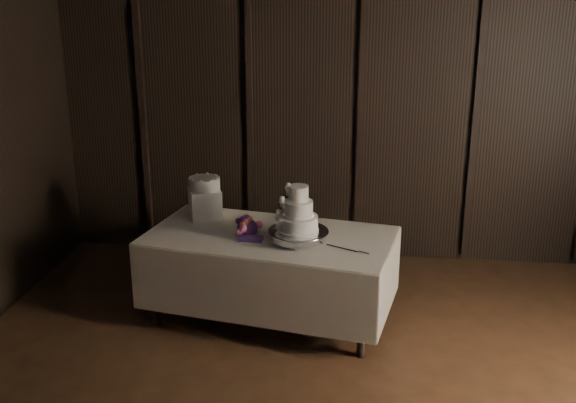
{
  "coord_description": "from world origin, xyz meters",
  "views": [
    {
      "loc": [
        0.03,
        -3.08,
        2.72
      ],
      "look_at": [
        -0.55,
        1.99,
        1.05
      ],
      "focal_mm": 42.0,
      "sensor_mm": 36.0,
      "label": 1
    }
  ],
  "objects_px": {
    "small_cake": "(204,184)",
    "box_pedestal": "(205,203)",
    "wedding_cake": "(295,214)",
    "cake_stand": "(298,236)",
    "bouquet": "(247,227)",
    "display_table": "(270,273)"
  },
  "relations": [
    {
      "from": "cake_stand",
      "to": "wedding_cake",
      "type": "height_order",
      "value": "wedding_cake"
    },
    {
      "from": "wedding_cake",
      "to": "small_cake",
      "type": "xyz_separation_m",
      "value": [
        -0.84,
        0.51,
        0.07
      ]
    },
    {
      "from": "cake_stand",
      "to": "bouquet",
      "type": "xyz_separation_m",
      "value": [
        -0.43,
        0.1,
        0.02
      ]
    },
    {
      "from": "display_table",
      "to": "cake_stand",
      "type": "relative_size",
      "value": 4.44
    },
    {
      "from": "wedding_cake",
      "to": "box_pedestal",
      "type": "height_order",
      "value": "wedding_cake"
    },
    {
      "from": "display_table",
      "to": "box_pedestal",
      "type": "relative_size",
      "value": 8.27
    },
    {
      "from": "cake_stand",
      "to": "wedding_cake",
      "type": "relative_size",
      "value": 1.3
    },
    {
      "from": "box_pedestal",
      "to": "cake_stand",
      "type": "bearing_deg",
      "value": -29.64
    },
    {
      "from": "wedding_cake",
      "to": "bouquet",
      "type": "relative_size",
      "value": 0.92
    },
    {
      "from": "cake_stand",
      "to": "small_cake",
      "type": "xyz_separation_m",
      "value": [
        -0.86,
        0.49,
        0.26
      ]
    },
    {
      "from": "box_pedestal",
      "to": "bouquet",
      "type": "bearing_deg",
      "value": -41.96
    },
    {
      "from": "bouquet",
      "to": "display_table",
      "type": "bearing_deg",
      "value": 7.12
    },
    {
      "from": "small_cake",
      "to": "bouquet",
      "type": "bearing_deg",
      "value": -41.96
    },
    {
      "from": "small_cake",
      "to": "display_table",
      "type": "bearing_deg",
      "value": -30.88
    },
    {
      "from": "bouquet",
      "to": "cake_stand",
      "type": "bearing_deg",
      "value": -13.08
    },
    {
      "from": "small_cake",
      "to": "box_pedestal",
      "type": "bearing_deg",
      "value": 0.0
    },
    {
      "from": "display_table",
      "to": "wedding_cake",
      "type": "distance_m",
      "value": 0.63
    },
    {
      "from": "wedding_cake",
      "to": "small_cake",
      "type": "distance_m",
      "value": 0.98
    },
    {
      "from": "wedding_cake",
      "to": "box_pedestal",
      "type": "relative_size",
      "value": 1.43
    },
    {
      "from": "wedding_cake",
      "to": "small_cake",
      "type": "relative_size",
      "value": 1.38
    },
    {
      "from": "cake_stand",
      "to": "wedding_cake",
      "type": "distance_m",
      "value": 0.19
    },
    {
      "from": "cake_stand",
      "to": "wedding_cake",
      "type": "xyz_separation_m",
      "value": [
        -0.03,
        -0.02,
        0.19
      ]
    }
  ]
}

